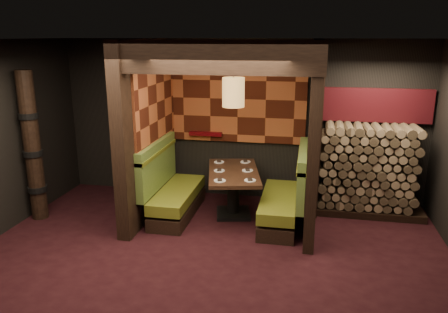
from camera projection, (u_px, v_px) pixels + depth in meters
floor at (205, 270)px, 5.61m from camera, size 6.50×5.50×0.02m
ceiling at (202, 39)px, 4.84m from camera, size 6.50×5.50×0.02m
wall_back at (240, 120)px, 7.84m from camera, size 6.50×0.02×2.85m
wall_front at (95, 291)px, 2.62m from camera, size 6.50×0.02×2.85m
partition_left at (146, 130)px, 7.04m from camera, size 0.20×2.20×2.85m
partition_right at (313, 136)px, 6.59m from camera, size 0.15×2.10×2.85m
header_beam at (213, 57)px, 5.57m from camera, size 2.85×0.18×0.44m
tapa_back_panel at (238, 99)px, 7.69m from camera, size 2.40×0.06×1.55m
tapa_side_panel at (156, 102)px, 7.07m from camera, size 0.04×1.85×1.45m
lacquer_shelf at (206, 134)px, 7.91m from camera, size 0.60×0.12×0.07m
booth_bench_left at (171, 191)px, 7.24m from camera, size 0.68×1.60×1.14m
booth_bench_right at (286, 199)px, 6.89m from camera, size 0.68×1.60×1.14m
dining_table at (233, 185)px, 7.16m from camera, size 1.09×1.60×0.77m
place_settings at (233, 170)px, 7.09m from camera, size 0.84×1.26×0.03m
pendant_lamp at (233, 92)px, 6.70m from camera, size 0.35×0.35×1.02m
totem_column at (32, 148)px, 6.90m from camera, size 0.31×0.31×2.40m
firewood_stack at (372, 170)px, 7.21m from camera, size 1.73×0.70×1.50m
mosaic_header at (375, 105)px, 7.24m from camera, size 1.83×0.10×0.56m
bay_front_post at (319, 133)px, 6.82m from camera, size 0.08×0.08×2.85m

